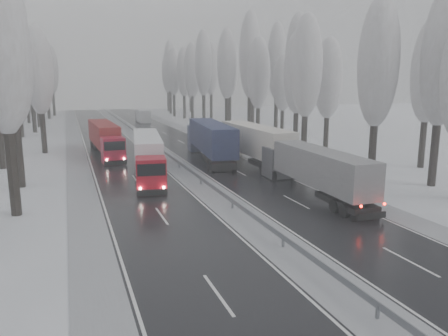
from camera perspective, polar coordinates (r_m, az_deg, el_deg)
ground at (r=21.99m, az=12.63°, el=-13.72°), size 260.00×260.00×0.00m
carriageway_right at (r=50.27m, az=-0.60°, el=0.80°), size 7.50×200.00×0.03m
carriageway_left at (r=47.93m, az=-12.54°, el=0.00°), size 7.50×200.00×0.03m
median_slush at (r=48.83m, az=-6.43°, el=0.42°), size 3.00×200.00×0.04m
shoulder_right at (r=52.08m, az=4.55°, el=1.14°), size 2.40×200.00×0.04m
shoulder_left at (r=47.60m, az=-18.46°, el=-0.39°), size 2.40×200.00×0.04m
median_guardrail at (r=48.72m, az=-6.44°, el=1.08°), size 0.12×200.00×0.76m
tree_15 at (r=42.22m, az=26.72°, el=12.66°), size 3.60×3.60×17.13m
tree_16 at (r=41.53m, az=19.50°, el=12.72°), size 3.60×3.60×16.53m
tree_17 at (r=50.92m, az=25.18°, el=11.22°), size 3.60×3.60×15.54m
tree_18 at (r=50.62m, az=10.73°, el=12.83°), size 3.60×3.60×16.58m
tree_19 at (r=56.90m, az=13.50°, el=11.24°), size 3.60×3.60×14.57m
tree_20 at (r=59.35m, az=9.55°, el=12.09°), size 3.60×3.60×15.71m
tree_21 at (r=63.99m, az=9.61°, el=13.68°), size 3.60×3.60×18.62m
tree_22 at (r=68.30m, az=4.54°, el=12.17°), size 3.60×3.60×15.86m
tree_23 at (r=74.63m, az=7.72°, el=10.90°), size 3.60×3.60×13.55m
tree_24 at (r=73.71m, az=3.43°, el=14.41°), size 3.60×3.60×20.49m
tree_25 at (r=80.21m, az=6.95°, el=13.62°), size 3.60×3.60×19.44m
tree_26 at (r=83.07m, az=0.35°, el=13.33°), size 3.60×3.60×18.78m
tree_27 at (r=89.42m, az=3.86°, el=12.69°), size 3.60×3.60×17.62m
tree_28 at (r=92.82m, az=-2.71°, el=13.44°), size 3.60×3.60×19.62m
tree_29 at (r=98.95m, az=0.78°, el=12.76°), size 3.60×3.60×18.11m
tree_30 at (r=102.20m, az=-4.23°, el=12.60°), size 3.60×3.60×17.86m
tree_31 at (r=107.75m, az=-1.71°, el=12.80°), size 3.60×3.60×18.58m
tree_32 at (r=109.46m, az=-5.27°, el=12.32°), size 3.60×3.60×17.33m
tree_33 at (r=114.12m, az=-4.22°, el=11.33°), size 3.60×3.60×14.33m
tree_34 at (r=116.14m, az=-6.62°, el=12.33°), size 3.60×3.60×17.63m
tree_35 at (r=122.42m, az=-2.76°, el=12.52°), size 3.60×3.60×18.25m
tree_36 at (r=126.06m, az=-7.10°, el=12.99°), size 3.60×3.60×20.23m
tree_37 at (r=131.59m, az=-4.43°, el=11.90°), size 3.60×3.60×16.37m
tree_38 at (r=136.70m, az=-7.38°, el=12.24°), size 3.60×3.60×17.97m
tree_39 at (r=141.22m, az=-6.58°, el=11.77°), size 3.60×3.60×16.19m
tree_56 at (r=32.71m, az=-27.21°, el=14.47°), size 3.60×3.60×18.12m
tree_58 at (r=41.51m, az=-26.19°, el=12.82°), size 3.60×3.60×17.21m
tree_62 at (r=60.51m, az=-23.07°, el=11.54°), size 3.60×3.60×16.04m
tree_64 at (r=69.79m, az=-26.26°, el=10.81°), size 3.60×3.60×15.42m
tree_66 at (r=79.37m, az=-25.43°, el=10.72°), size 3.60×3.60×15.23m
tree_67 at (r=83.50m, az=-26.21°, el=11.45°), size 3.60×3.60×17.09m
tree_68 at (r=86.00m, az=-24.00°, el=11.41°), size 3.60×3.60×16.65m
tree_69 at (r=90.47m, az=-27.04°, el=12.19°), size 3.60×3.60×19.35m
tree_70 at (r=96.05m, az=-23.45°, el=11.51°), size 3.60×3.60×17.09m
tree_71 at (r=100.45m, az=-26.16°, el=12.16°), size 3.60×3.60×19.61m
tree_72 at (r=105.53m, az=-24.53°, el=10.64°), size 3.60×3.60×15.11m
tree_73 at (r=109.78m, az=-25.96°, el=11.21°), size 3.60×3.60×17.22m
tree_74 at (r=116.15m, az=-22.31°, el=12.22°), size 3.60×3.60×19.68m
tree_75 at (r=120.78m, az=-26.61°, el=11.49°), size 3.60×3.60×18.60m
tree_76 at (r=125.48m, az=-21.64°, el=11.81°), size 3.60×3.60×18.55m
tree_77 at (r=129.70m, az=-24.02°, el=10.40°), size 3.60×3.60×14.32m
tree_78 at (r=132.21m, az=-23.14°, el=11.92°), size 3.60×3.60×19.55m
tree_79 at (r=136.34m, az=-24.18°, el=11.13°), size 3.60×3.60×17.07m
truck_grey_tarp at (r=36.08m, az=11.63°, el=0.00°), size 2.79×15.19×3.88m
truck_blue_box at (r=50.96m, az=-1.93°, el=3.89°), size 4.64×17.61×4.48m
truck_cream_box at (r=48.67m, az=3.63°, el=3.47°), size 2.82×17.18×4.40m
box_truck_distant at (r=99.31m, az=-10.56°, el=6.67°), size 2.36×7.69×2.87m
truck_red_white at (r=42.83m, az=-9.95°, el=1.90°), size 4.49×15.59×3.96m
truck_red_red at (r=56.53m, az=-15.30°, el=3.94°), size 3.16×15.60×3.98m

